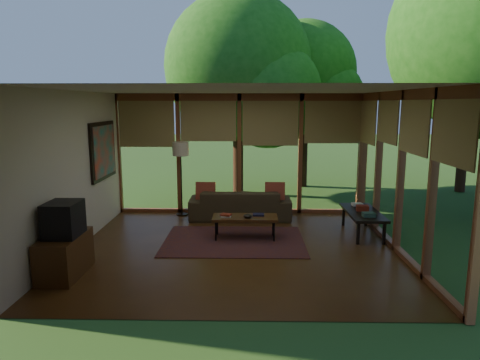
{
  "coord_description": "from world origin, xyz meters",
  "views": [
    {
      "loc": [
        0.21,
        -7.09,
        2.49
      ],
      "look_at": [
        0.05,
        0.7,
        1.09
      ],
      "focal_mm": 32.0,
      "sensor_mm": 36.0,
      "label": 1
    }
  ],
  "objects_px": {
    "side_console": "(363,214)",
    "sofa": "(240,204)",
    "coffee_table": "(245,218)",
    "media_cabinet": "(65,255)",
    "television": "(63,219)",
    "floor_lamp": "(181,153)"
  },
  "relations": [
    {
      "from": "sofa",
      "to": "television",
      "type": "height_order",
      "value": "television"
    },
    {
      "from": "television",
      "to": "coffee_table",
      "type": "bearing_deg",
      "value": 34.24
    },
    {
      "from": "media_cabinet",
      "to": "television",
      "type": "height_order",
      "value": "television"
    },
    {
      "from": "side_console",
      "to": "coffee_table",
      "type": "bearing_deg",
      "value": -172.01
    },
    {
      "from": "coffee_table",
      "to": "sofa",
      "type": "bearing_deg",
      "value": 94.68
    },
    {
      "from": "coffee_table",
      "to": "side_console",
      "type": "distance_m",
      "value": 2.27
    },
    {
      "from": "sofa",
      "to": "coffee_table",
      "type": "xyz_separation_m",
      "value": [
        0.12,
        -1.44,
        0.07
      ]
    },
    {
      "from": "television",
      "to": "floor_lamp",
      "type": "xyz_separation_m",
      "value": [
        1.16,
        3.45,
        0.56
      ]
    },
    {
      "from": "floor_lamp",
      "to": "side_console",
      "type": "bearing_deg",
      "value": -20.3
    },
    {
      "from": "media_cabinet",
      "to": "coffee_table",
      "type": "xyz_separation_m",
      "value": [
        2.62,
        1.77,
        0.09
      ]
    },
    {
      "from": "sofa",
      "to": "media_cabinet",
      "type": "relative_size",
      "value": 2.19
    },
    {
      "from": "media_cabinet",
      "to": "coffee_table",
      "type": "height_order",
      "value": "media_cabinet"
    },
    {
      "from": "sofa",
      "to": "coffee_table",
      "type": "distance_m",
      "value": 1.44
    },
    {
      "from": "side_console",
      "to": "sofa",
      "type": "bearing_deg",
      "value": 154.68
    },
    {
      "from": "media_cabinet",
      "to": "television",
      "type": "xyz_separation_m",
      "value": [
        0.02,
        0.0,
        0.55
      ]
    },
    {
      "from": "media_cabinet",
      "to": "floor_lamp",
      "type": "xyz_separation_m",
      "value": [
        1.18,
        3.45,
        1.11
      ]
    },
    {
      "from": "sofa",
      "to": "television",
      "type": "xyz_separation_m",
      "value": [
        -2.48,
        -3.21,
        0.53
      ]
    },
    {
      "from": "sofa",
      "to": "media_cabinet",
      "type": "xyz_separation_m",
      "value": [
        -2.5,
        -3.21,
        -0.02
      ]
    },
    {
      "from": "coffee_table",
      "to": "side_console",
      "type": "relative_size",
      "value": 0.86
    },
    {
      "from": "media_cabinet",
      "to": "coffee_table",
      "type": "relative_size",
      "value": 0.83
    },
    {
      "from": "sofa",
      "to": "coffee_table",
      "type": "relative_size",
      "value": 1.82
    },
    {
      "from": "media_cabinet",
      "to": "floor_lamp",
      "type": "distance_m",
      "value": 3.81
    }
  ]
}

